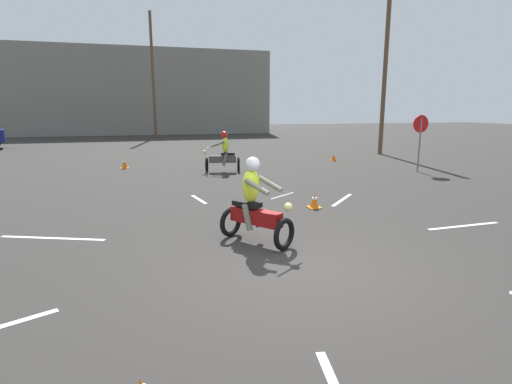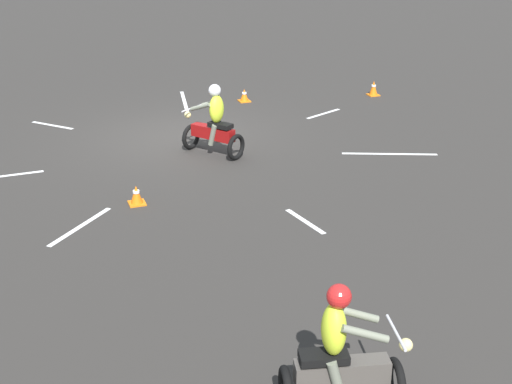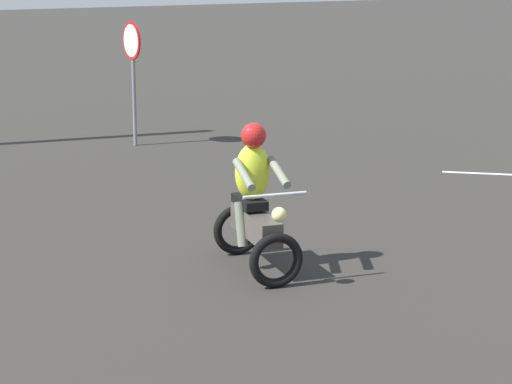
% 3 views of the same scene
% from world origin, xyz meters
% --- Properties ---
extents(motorcycle_rider_background, '(1.56, 0.93, 1.66)m').
position_xyz_m(motorcycle_rider_background, '(0.77, 10.43, 0.73)').
color(motorcycle_rider_background, black).
rests_on(motorcycle_rider_background, ground).
extents(stop_sign, '(0.70, 0.08, 2.30)m').
position_xyz_m(stop_sign, '(8.47, 8.28, 1.63)').
color(stop_sign, slate).
rests_on(stop_sign, ground).
extents(lane_stripe_ne, '(1.30, 1.33, 0.01)m').
position_xyz_m(lane_stripe_ne, '(2.99, 4.39, 0.00)').
color(lane_stripe_ne, silver).
rests_on(lane_stripe_ne, ground).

